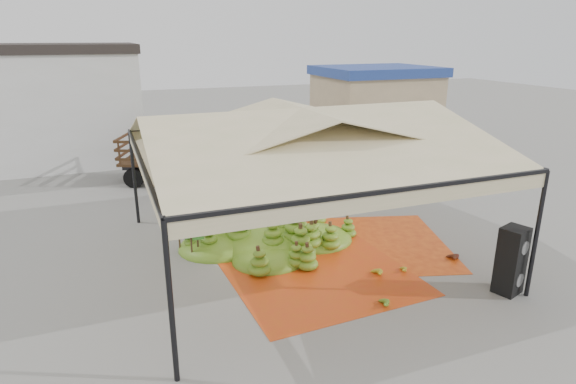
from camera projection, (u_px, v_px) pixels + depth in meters
name	position (u px, v px, depth m)	size (l,w,h in m)	color
ground	(301.00, 253.00, 13.32)	(90.00, 90.00, 0.00)	slate
canopy_tent	(302.00, 136.00, 12.30)	(8.10, 8.10, 4.00)	black
building_tan	(375.00, 103.00, 27.64)	(6.30, 5.30, 4.10)	tan
tarp_left	(320.00, 275.00, 12.09)	(4.37, 4.16, 0.01)	red
tarp_right	(375.00, 243.00, 13.95)	(3.99, 4.19, 0.01)	#E15C15
banana_heap	(271.00, 226.00, 13.70)	(5.21, 4.28, 1.12)	#537E1A
hand_yellow_a	(401.00, 268.00, 12.25)	(0.39, 0.32, 0.18)	gold
hand_yellow_b	(374.00, 272.00, 12.02)	(0.51, 0.41, 0.23)	gold
hand_red_a	(453.00, 255.00, 12.96)	(0.40, 0.33, 0.18)	#5A1914
hand_red_b	(450.00, 257.00, 12.86)	(0.46, 0.38, 0.21)	#502412
hand_green	(381.00, 302.00, 10.67)	(0.48, 0.40, 0.22)	#397819
hanging_bunches	(352.00, 167.00, 11.99)	(4.74, 0.24, 0.20)	#54851B
speaker_stack	(511.00, 261.00, 11.06)	(0.72, 0.67, 1.62)	black
banana_leaves	(191.00, 254.00, 13.28)	(0.96, 1.36, 3.70)	#24741E
vendor	(254.00, 178.00, 17.36)	(0.62, 0.41, 1.70)	gray
truck_left	(201.00, 153.00, 19.50)	(6.10, 4.04, 1.99)	#452F17
truck_right	(338.00, 136.00, 22.10)	(6.38, 2.28, 2.18)	#4D2E19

